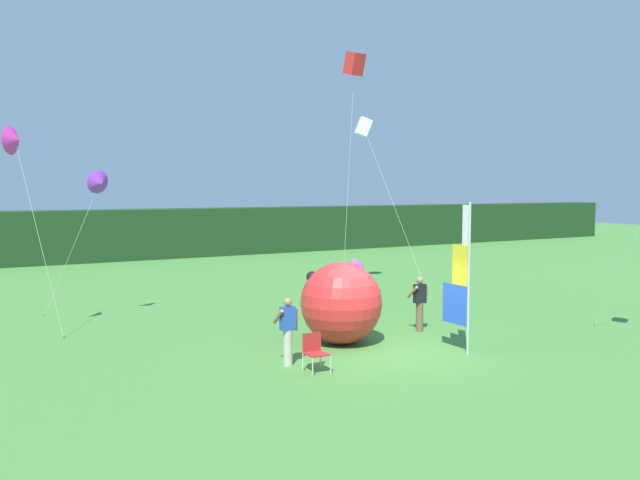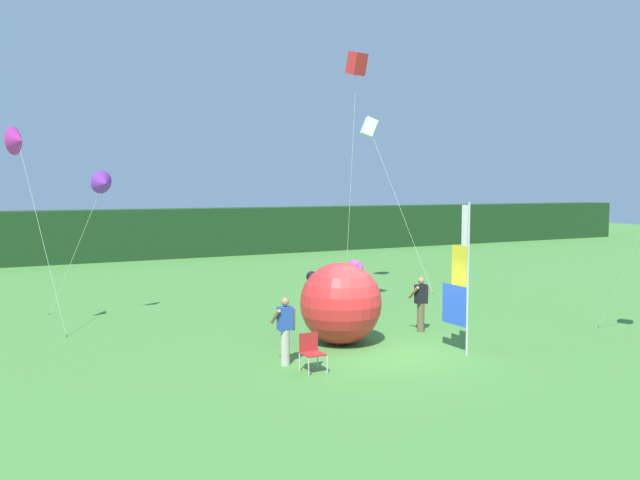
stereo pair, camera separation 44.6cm
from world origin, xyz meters
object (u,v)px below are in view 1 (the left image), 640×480
at_px(kite_red_box_2, 354,65).
at_px(kite_white_box_3, 364,128).
at_px(banner_flag, 461,281).
at_px(person_near_banner, 288,329).
at_px(kite_purple_delta_4, 100,183).
at_px(kite_magenta_delta_1, 15,141).
at_px(folding_chair, 315,350).
at_px(person_mid_field, 420,302).
at_px(inflatable_balloon, 341,303).

distance_m(kite_red_box_2, kite_white_box_3, 6.86).
bearing_deg(banner_flag, person_near_banner, 166.84).
bearing_deg(kite_purple_delta_4, banner_flag, -48.55).
bearing_deg(kite_magenta_delta_1, folding_chair, -48.55).
relative_size(banner_flag, kite_magenta_delta_1, 0.66).
xyz_separation_m(folding_chair, kite_magenta_delta_1, (-5.74, 6.50, 5.06)).
bearing_deg(kite_white_box_3, folding_chair, -127.98).
xyz_separation_m(person_mid_field, folding_chair, (-4.80, -2.21, -0.36)).
height_order(kite_white_box_3, kite_purple_delta_4, kite_white_box_3).
bearing_deg(person_near_banner, folding_chair, -67.33).
distance_m(inflatable_balloon, kite_white_box_3, 11.67).
bearing_deg(kite_red_box_2, folding_chair, -130.49).
distance_m(banner_flag, person_mid_field, 2.77).
distance_m(person_near_banner, kite_white_box_3, 13.92).
xyz_separation_m(kite_white_box_3, kite_purple_delta_4, (-11.22, -2.09, -2.41)).
bearing_deg(kite_purple_delta_4, folding_chair, -68.23).
height_order(person_near_banner, kite_red_box_2, kite_red_box_2).
bearing_deg(kite_magenta_delta_1, kite_purple_delta_4, 33.14).
distance_m(person_mid_field, kite_purple_delta_4, 10.60).
bearing_deg(kite_magenta_delta_1, person_mid_field, -22.11).
distance_m(inflatable_balloon, kite_magenta_delta_1, 9.94).
bearing_deg(inflatable_balloon, person_mid_field, 3.82).
height_order(banner_flag, kite_white_box_3, kite_white_box_3).
height_order(person_near_banner, folding_chair, person_near_banner).
distance_m(person_near_banner, kite_red_box_2, 9.42).
height_order(person_near_banner, kite_magenta_delta_1, kite_magenta_delta_1).
relative_size(person_mid_field, kite_purple_delta_4, 0.34).
height_order(inflatable_balloon, kite_red_box_2, kite_red_box_2).
bearing_deg(person_near_banner, kite_white_box_3, 48.73).
bearing_deg(kite_purple_delta_4, inflatable_balloon, -49.62).
bearing_deg(kite_purple_delta_4, kite_white_box_3, 10.57).
xyz_separation_m(banner_flag, kite_white_box_3, (3.79, 10.51, 4.96)).
bearing_deg(person_near_banner, kite_red_box_2, 42.34).
bearing_deg(kite_purple_delta_4, person_near_banner, -68.33).
relative_size(person_mid_field, kite_magenta_delta_1, 0.27).
bearing_deg(person_near_banner, banner_flag, -13.16).
bearing_deg(person_mid_field, kite_white_box_3, 68.37).
bearing_deg(folding_chair, kite_magenta_delta_1, 131.45).
distance_m(folding_chair, kite_white_box_3, 14.43).
distance_m(kite_white_box_3, kite_purple_delta_4, 11.67).
xyz_separation_m(kite_magenta_delta_1, kite_red_box_2, (9.80, -1.74, 2.63)).
bearing_deg(kite_magenta_delta_1, kite_red_box_2, -10.05).
bearing_deg(person_mid_field, folding_chair, -155.26).
height_order(inflatable_balloon, folding_chair, inflatable_balloon).
xyz_separation_m(banner_flag, folding_chair, (-4.18, 0.29, -1.37)).
xyz_separation_m(person_near_banner, kite_magenta_delta_1, (-5.42, 5.73, 4.69)).
distance_m(person_near_banner, folding_chair, 0.91).
bearing_deg(banner_flag, folding_chair, 176.06).
distance_m(banner_flag, person_near_banner, 4.73).
bearing_deg(folding_chair, person_near_banner, 112.67).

